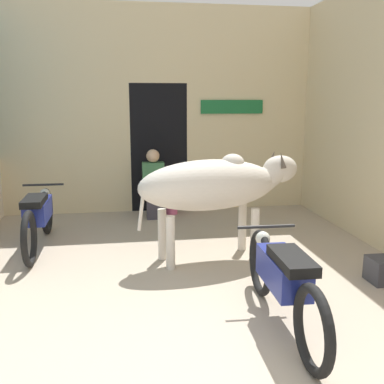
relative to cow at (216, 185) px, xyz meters
The scene contains 7 objects.
ground_plane 2.81m from the cow, 100.95° to the right, with size 30.00×30.00×0.00m, color tan.
wall_back_with_doorway 3.01m from the cow, 99.68° to the left, with size 5.53×0.93×3.64m.
cow is the anchor object (origin of this frame).
motorcycle_near 1.93m from the cow, 83.06° to the right, with size 0.58×2.09×0.79m.
motorcycle_far 2.48m from the cow, 161.73° to the left, with size 0.58×2.09×0.80m.
shopkeeper_seated 2.29m from the cow, 106.16° to the left, with size 0.37×0.34×1.18m.
plastic_stool 2.50m from the cow, 97.23° to the left, with size 0.29×0.29×0.40m.
Camera 1 is at (-0.65, -2.83, 2.01)m, focal length 42.00 mm.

